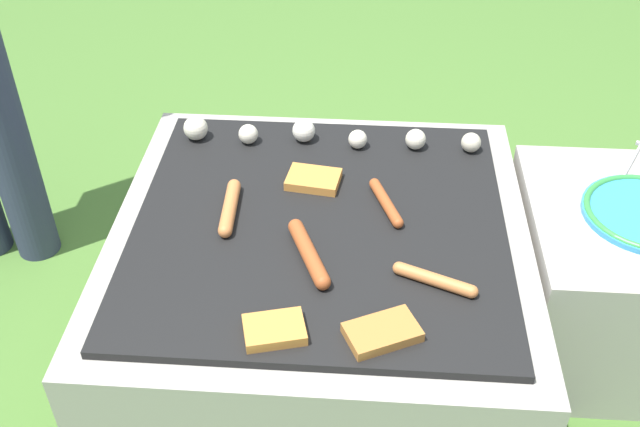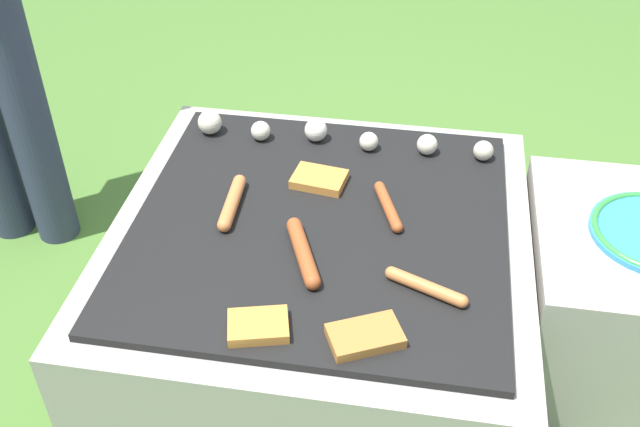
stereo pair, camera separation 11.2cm
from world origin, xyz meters
The scene contains 12 objects.
ground_plane centered at (0.00, 0.00, 0.00)m, with size 14.00×14.00×0.00m, color #47702D.
grill centered at (0.00, 0.00, 0.19)m, with size 0.86×0.86×0.38m.
side_ledge centered at (0.68, 0.07, 0.19)m, with size 0.47×0.49×0.38m.
sausage_front_center centered at (-0.01, -0.12, 0.39)m, with size 0.10×0.19×0.03m.
sausage_back_right centered at (-0.19, 0.01, 0.39)m, with size 0.03×0.18×0.03m.
sausage_back_center centered at (0.13, 0.06, 0.39)m, with size 0.07×0.15×0.02m.
sausage_front_right centered at (0.23, -0.17, 0.39)m, with size 0.16×0.08×0.02m.
bread_slice_left centered at (0.13, -0.31, 0.39)m, with size 0.15×0.12×0.02m.
bread_slice_right centered at (-0.02, 0.13, 0.39)m, with size 0.12×0.10×0.02m.
bread_slice_center centered at (-0.06, -0.31, 0.39)m, with size 0.12×0.10×0.02m.
mushroom_row centered at (-0.04, 0.29, 0.40)m, with size 0.70×0.07×0.06m.
fork_utensil centered at (0.69, 0.26, 0.38)m, with size 0.12×0.20×0.01m.
Camera 1 is at (0.08, -1.19, 1.35)m, focal length 42.00 mm.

